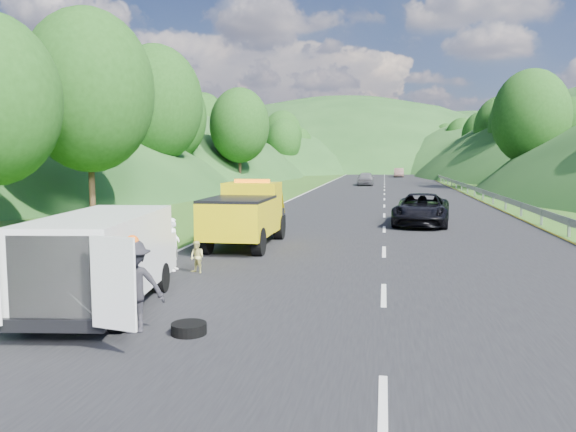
% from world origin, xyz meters
% --- Properties ---
extents(ground, '(320.00, 320.00, 0.00)m').
position_xyz_m(ground, '(0.00, 0.00, 0.00)').
color(ground, '#38661E').
rests_on(ground, ground).
extents(road_surface, '(14.00, 200.00, 0.02)m').
position_xyz_m(road_surface, '(3.00, 40.00, 0.01)').
color(road_surface, black).
rests_on(road_surface, ground).
extents(guardrail, '(0.06, 140.00, 1.52)m').
position_xyz_m(guardrail, '(10.30, 52.50, 0.00)').
color(guardrail, gray).
rests_on(guardrail, ground).
extents(tree_line_left, '(14.00, 140.00, 14.00)m').
position_xyz_m(tree_line_left, '(-19.00, 60.00, 0.00)').
color(tree_line_left, '#225418').
rests_on(tree_line_left, ground).
extents(tree_line_right, '(14.00, 140.00, 14.00)m').
position_xyz_m(tree_line_right, '(23.00, 60.00, 0.00)').
color(tree_line_right, '#225418').
rests_on(tree_line_right, ground).
extents(hills_backdrop, '(201.00, 288.60, 44.00)m').
position_xyz_m(hills_backdrop, '(6.50, 134.70, 0.00)').
color(hills_backdrop, '#2D5B23').
rests_on(hills_backdrop, ground).
extents(tow_truck, '(2.13, 5.52, 2.37)m').
position_xyz_m(tow_truck, '(-1.89, 4.53, 1.16)').
color(tow_truck, black).
rests_on(tow_truck, ground).
extents(white_van, '(3.19, 5.93, 2.01)m').
position_xyz_m(white_van, '(-2.78, -4.11, 1.14)').
color(white_van, black).
rests_on(white_van, ground).
extents(woman, '(0.47, 0.59, 1.48)m').
position_xyz_m(woman, '(-2.83, -0.12, 0.00)').
color(woman, white).
rests_on(woman, ground).
extents(child, '(0.53, 0.48, 0.89)m').
position_xyz_m(child, '(-2.05, -0.36, 0.00)').
color(child, '#C9C36B').
rests_on(child, ground).
extents(worker, '(1.23, 0.94, 1.69)m').
position_xyz_m(worker, '(-1.46, -5.55, 0.00)').
color(worker, black).
rests_on(worker, ground).
extents(suitcase, '(0.37, 0.25, 0.56)m').
position_xyz_m(suitcase, '(-3.88, 0.91, 0.28)').
color(suitcase, '#565741').
rests_on(suitcase, ground).
extents(spare_tire, '(0.64, 0.64, 0.20)m').
position_xyz_m(spare_tire, '(-0.45, -5.50, 0.00)').
color(spare_tire, black).
rests_on(spare_tire, ground).
extents(passing_suv, '(3.04, 5.53, 1.47)m').
position_xyz_m(passing_suv, '(4.72, 11.95, 0.00)').
color(passing_suv, black).
rests_on(passing_suv, ground).
extents(dist_car_a, '(1.79, 4.45, 1.51)m').
position_xyz_m(dist_car_a, '(0.90, 49.13, 0.00)').
color(dist_car_a, '#4D4D52').
rests_on(dist_car_a, ground).
extents(dist_car_b, '(1.51, 4.32, 1.42)m').
position_xyz_m(dist_car_b, '(5.25, 76.73, 0.00)').
color(dist_car_b, brown).
rests_on(dist_car_b, ground).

